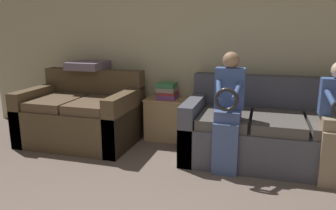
% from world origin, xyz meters
% --- Properties ---
extents(wall_back, '(6.77, 0.06, 2.55)m').
position_xyz_m(wall_back, '(0.00, 3.19, 1.27)').
color(wall_back, beige).
rests_on(wall_back, ground_plane).
extents(couch_main, '(1.99, 1.00, 0.90)m').
position_xyz_m(couch_main, '(0.85, 2.61, 0.32)').
color(couch_main, '#4C4C56').
rests_on(couch_main, ground_plane).
extents(couch_side, '(1.39, 0.96, 0.90)m').
position_xyz_m(couch_side, '(-1.53, 2.55, 0.33)').
color(couch_side, brown).
rests_on(couch_side, ground_plane).
extents(child_left_seated, '(0.30, 0.37, 1.21)m').
position_xyz_m(child_left_seated, '(0.35, 2.18, 0.67)').
color(child_left_seated, '#475B8E').
rests_on(child_left_seated, ground_plane).
extents(side_shelf, '(0.55, 0.39, 0.55)m').
position_xyz_m(side_shelf, '(-0.51, 2.95, 0.28)').
color(side_shelf, tan).
rests_on(side_shelf, ground_plane).
extents(book_stack, '(0.25, 0.27, 0.21)m').
position_xyz_m(book_stack, '(-0.51, 2.95, 0.65)').
color(book_stack, '#7A4284').
rests_on(book_stack, side_shelf).
extents(throw_pillow, '(0.46, 0.46, 0.10)m').
position_xyz_m(throw_pillow, '(-1.62, 2.90, 0.95)').
color(throw_pillow, slate).
rests_on(throw_pillow, couch_side).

